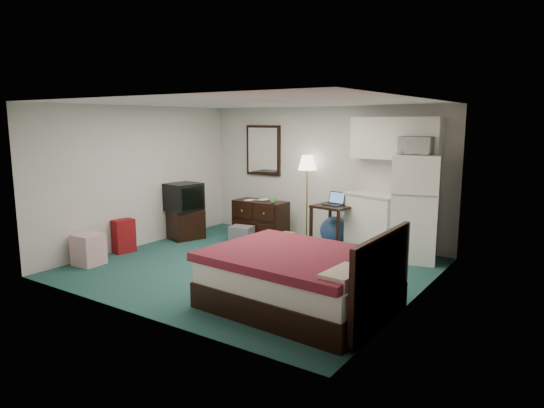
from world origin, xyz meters
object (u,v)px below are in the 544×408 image
Objects in this scene: dresser at (261,219)px; suitcase at (124,236)px; kitchen_counter at (378,224)px; tv_stand at (185,224)px; floor_lamp at (307,198)px; bed at (299,280)px; fridge at (415,208)px; desk at (334,227)px.

suitcase is (-1.31, -2.22, -0.07)m from dresser.
kitchen_counter reaches higher than tv_stand.
floor_lamp is 2.80× the size of suitcase.
floor_lamp reaches higher than bed.
floor_lamp is 2.15m from fridge.
suitcase is (-0.15, -1.33, 0.01)m from tv_stand.
suitcase is (-2.13, -2.57, -0.52)m from floor_lamp.
bed is 3.80m from suitcase.
dresser is 1.74× the size of tv_stand.
tv_stand is 1.34m from suitcase.
floor_lamp is 2.02× the size of desk.
fridge is at bearing 37.97° from suitcase.
dresser reaches higher than tv_stand.
fridge is 0.82× the size of bed.
dresser is 0.50× the size of bed.
desk reaches higher than dresser.
suitcase is at bearing -135.07° from desk.
bed is at bearing -46.76° from dresser.
desk is 1.45m from fridge.
dresser is 1.83× the size of suitcase.
dresser reaches higher than bed.
bed is at bearing -7.33° from tv_stand.
kitchen_counter is at bearing 36.58° from tv_stand.
desk is 0.46× the size of fridge.
dresser is 1.05× the size of kitchen_counter.
dresser is at bearing 136.01° from bed.
desk is 0.76m from kitchen_counter.
kitchen_counter reaches higher than desk.
dresser is 0.61× the size of fridge.
fridge is at bearing 32.62° from tv_stand.
tv_stand is (-4.12, -1.01, -0.58)m from fridge.
tv_stand is at bearing -142.19° from dresser.
fridge is (0.66, -0.10, 0.35)m from kitchen_counter.
dresser is at bearing 68.70° from suitcase.
floor_lamp is at bearing 59.50° from suitcase.
desk reaches higher than bed.
tv_stand is 1.05× the size of suitcase.
bed is (0.87, -2.64, -0.06)m from desk.
dresser is at bearing -173.15° from desk.
bed is at bearing -61.48° from floor_lamp.
tv_stand is at bearing 157.03° from bed.
floor_lamp is 3.38m from suitcase.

